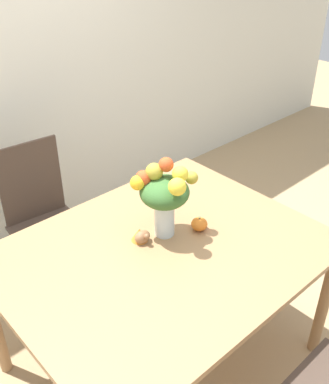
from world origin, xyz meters
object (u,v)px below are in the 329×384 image
object	(u,v)px
pumpkin	(199,224)
flower_vase	(164,194)
dining_chair_near_window	(44,219)
turkey_figurine	(141,235)

from	to	relation	value
pumpkin	flower_vase	bearing A→B (deg)	148.34
pumpkin	dining_chair_near_window	distance (m)	1.11
pumpkin	turkey_figurine	bearing A→B (deg)	155.48
pumpkin	turkey_figurine	size ratio (longest dim) A/B	0.75
flower_vase	turkey_figurine	world-z (taller)	flower_vase
flower_vase	turkey_figurine	size ratio (longest dim) A/B	3.70
flower_vase	pumpkin	size ratio (longest dim) A/B	4.95
turkey_figurine	dining_chair_near_window	world-z (taller)	dining_chair_near_window
flower_vase	pumpkin	bearing A→B (deg)	-31.66
pumpkin	turkey_figurine	xyz separation A→B (m)	(-0.27, 0.12, 0.00)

